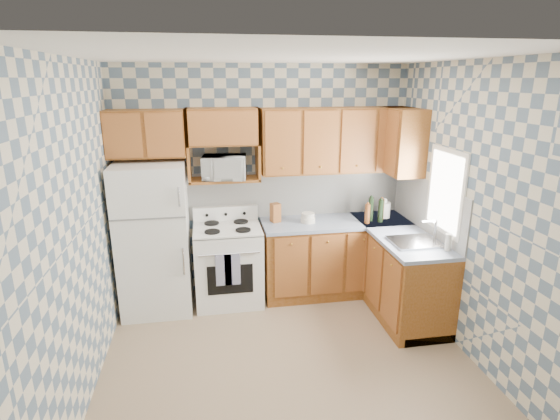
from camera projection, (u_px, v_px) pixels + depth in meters
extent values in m
plane|color=#917558|center=(288.00, 360.00, 4.09)|extent=(3.40, 3.40, 0.00)
cube|color=slate|center=(264.00, 182.00, 5.21)|extent=(3.40, 0.02, 2.70)
cube|color=slate|center=(472.00, 214.00, 3.98)|extent=(0.02, 3.20, 2.70)
cube|color=white|center=(297.00, 193.00, 5.31)|extent=(2.60, 0.02, 0.56)
cube|color=white|center=(427.00, 206.00, 4.77)|extent=(0.02, 1.60, 0.56)
cube|color=white|center=(154.00, 239.00, 4.82)|extent=(0.75, 0.70, 1.68)
cube|color=white|center=(228.00, 265.00, 5.08)|extent=(0.76, 0.65, 0.90)
cube|color=silver|center=(227.00, 228.00, 4.95)|extent=(0.76, 0.65, 0.02)
cube|color=white|center=(226.00, 213.00, 5.19)|extent=(0.76, 0.08, 0.17)
cube|color=navy|center=(224.00, 270.00, 4.72)|extent=(0.17, 0.02, 0.36)
cube|color=navy|center=(232.00, 269.00, 4.73)|extent=(0.17, 0.02, 0.36)
cube|color=#6A370C|center=(335.00, 258.00, 5.32)|extent=(1.75, 0.60, 0.88)
cube|color=#6A370C|center=(396.00, 271.00, 4.94)|extent=(0.60, 1.60, 0.88)
cube|color=gray|center=(336.00, 222.00, 5.18)|extent=(1.77, 0.63, 0.04)
cube|color=gray|center=(399.00, 233.00, 4.81)|extent=(0.63, 1.60, 0.04)
cube|color=#6A370C|center=(336.00, 140.00, 5.04)|extent=(1.75, 0.33, 0.74)
cube|color=#6A370C|center=(146.00, 134.00, 4.66)|extent=(0.82, 0.33, 0.50)
cube|color=#6A370C|center=(400.00, 141.00, 4.98)|extent=(0.33, 0.70, 0.74)
cube|color=#6A370C|center=(225.00, 180.00, 4.95)|extent=(0.80, 0.33, 0.03)
imported|color=white|center=(224.00, 167.00, 4.87)|extent=(0.52, 0.38, 0.27)
cube|color=#B7B7BC|center=(414.00, 242.00, 4.47)|extent=(0.48, 0.40, 0.03)
cube|color=silver|center=(446.00, 191.00, 4.37)|extent=(0.02, 0.66, 0.86)
cylinder|color=black|center=(371.00, 209.00, 5.13)|extent=(0.06, 0.06, 0.28)
cylinder|color=black|center=(381.00, 211.00, 5.09)|extent=(0.06, 0.06, 0.26)
cylinder|color=brown|center=(381.00, 209.00, 5.19)|extent=(0.06, 0.06, 0.25)
cylinder|color=brown|center=(367.00, 214.00, 5.05)|extent=(0.06, 0.06, 0.23)
cube|color=brown|center=(275.00, 213.00, 5.10)|extent=(0.13, 0.13, 0.22)
cylinder|color=white|center=(384.00, 210.00, 5.27)|extent=(0.15, 0.15, 0.18)
cylinder|color=silver|center=(448.00, 242.00, 4.25)|extent=(0.06, 0.06, 0.17)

